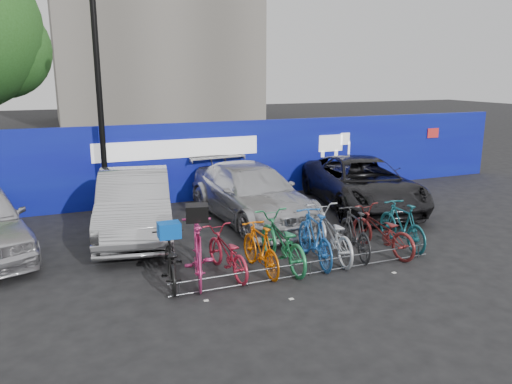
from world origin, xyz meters
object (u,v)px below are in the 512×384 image
bike_3 (260,248)px  bike_7 (355,232)px  bike_rack (310,268)px  car_3 (362,183)px  bike_2 (227,253)px  bike_6 (331,234)px  lamppost (99,95)px  bike_5 (315,237)px  car_1 (135,204)px  bike_4 (282,241)px  bike_0 (170,261)px  bike_1 (198,251)px  bike_9 (402,225)px  car_2 (251,193)px  bike_8 (382,231)px

bike_3 → bike_7: bike_7 is taller
bike_rack → bike_3: (-0.83, 0.54, 0.33)m
bike_rack → car_3: size_ratio=1.08×
bike_2 → bike_6: size_ratio=0.85×
lamppost → bike_5: lamppost is taller
car_1 → bike_4: (2.42, -3.23, -0.24)m
lamppost → bike_2: 6.27m
bike_0 → bike_5: bike_5 is taller
lamppost → bike_1: size_ratio=3.12×
bike_2 → bike_9: size_ratio=0.99×
bike_3 → bike_9: size_ratio=0.94×
bike_rack → bike_5: bike_5 is taller
bike_2 → bike_6: bearing=174.6°
lamppost → bike_3: (2.37, -5.46, -2.77)m
bike_7 → car_2: bearing=-60.9°
bike_1 → bike_5: bearing=-168.0°
bike_4 → bike_5: bearing=174.2°
car_3 → bike_rack: bearing=-122.1°
bike_5 → bike_4: bearing=1.7°
bike_3 → bike_7: size_ratio=0.95×
bike_4 → bike_6: bearing=-177.6°
bike_rack → bike_2: bike_2 is taller
bike_7 → bike_5: bearing=15.3°
bike_rack → bike_7: 1.60m
bike_6 → bike_8: 1.18m
car_2 → bike_9: bearing=-59.2°
car_3 → bike_1: 6.74m
car_3 → bike_4: (-4.11, -3.32, -0.18)m
bike_6 → bike_3: bearing=12.4°
bike_1 → bike_8: 4.10m
bike_1 → bike_3: bike_1 is taller
bike_3 → car_2: bearing=-111.3°
car_3 → bike_1: bearing=-138.8°
bike_8 → car_3: bearing=-126.0°
bike_1 → bike_3: (1.24, -0.09, -0.09)m
lamppost → bike_6: size_ratio=3.01×
car_2 → bike_0: bearing=-136.0°
bike_rack → bike_7: bike_7 is taller
bike_4 → bike_2: bearing=-1.7°
car_3 → bike_2: 6.23m
bike_1 → bike_4: bike_1 is taller
bike_8 → bike_6: bearing=-16.6°
bike_1 → bike_7: (3.49, 0.02, -0.07)m
lamppost → bike_7: (4.61, -5.35, -2.75)m
bike_1 → bike_9: bike_1 is taller
lamppost → bike_9: size_ratio=3.49×
bike_rack → car_1: car_1 is taller
bike_8 → bike_1: bearing=-9.9°
bike_2 → bike_3: bike_3 is taller
bike_8 → bike_rack: bearing=6.3°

